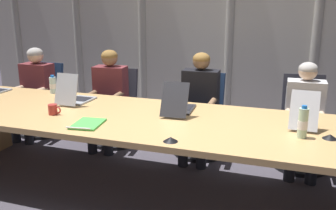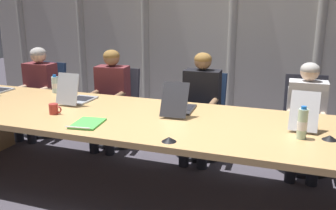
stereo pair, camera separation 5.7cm
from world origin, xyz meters
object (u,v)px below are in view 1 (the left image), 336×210
laptop_left_mid (75,97)px  office_chair_left_end (43,107)px  person_left_end (34,87)px  conference_mic_middle (171,139)px  person_center (199,100)px  water_bottle_secondary (53,85)px  office_chair_center (201,123)px  laptop_center (179,106)px  spiral_notepad (88,124)px  person_right_mid (305,111)px  office_chair_right_mid (302,133)px  coffee_mug_near (53,110)px  conference_mic_left_side (330,137)px  office_chair_left_mid (116,115)px  person_left_mid (108,93)px  laptop_right_mid (304,117)px  water_bottle_primary (303,123)px

laptop_left_mid → office_chair_left_end: (-1.09, 0.86, -0.43)m
person_left_end → conference_mic_middle: (2.34, -1.44, 0.07)m
person_left_end → person_center: person_center is taller
water_bottle_secondary → office_chair_center: bearing=20.2°
laptop_center → spiral_notepad: (-0.60, -0.61, -0.05)m
person_right_mid → spiral_notepad: 2.15m
office_chair_right_mid → coffee_mug_near: size_ratio=7.63×
office_chair_right_mid → office_chair_center: bearing=-97.2°
office_chair_left_end → conference_mic_left_side: office_chair_left_end is taller
laptop_left_mid → conference_mic_middle: size_ratio=3.85×
person_center → office_chair_left_mid: bearing=-99.8°
person_right_mid → office_chair_left_end: bearing=-93.8°
person_left_end → person_left_mid: (1.07, -0.00, 0.00)m
person_left_end → person_left_mid: bearing=90.8°
laptop_center → person_left_mid: 1.31m
office_chair_left_end → person_left_mid: bearing=85.7°
conference_mic_left_side → office_chair_right_mid: bearing=97.2°
office_chair_left_mid → person_left_end: 1.15m
laptop_center → person_left_mid: person_left_mid is taller
conference_mic_left_side → water_bottle_secondary: bearing=168.4°
office_chair_left_end → person_left_end: bearing=7.8°
laptop_left_mid → spiral_notepad: (0.49, -0.59, -0.05)m
office_chair_left_end → coffee_mug_near: 1.77m
coffee_mug_near → conference_mic_left_side: size_ratio=1.15×
conference_mic_left_side → spiral_notepad: (-1.87, -0.29, -0.01)m
laptop_center → office_chair_center: laptop_center is taller
office_chair_center → laptop_left_mid: bearing=-47.9°
laptop_right_mid → office_chair_right_mid: bearing=-0.1°
office_chair_right_mid → water_bottle_primary: bearing=-9.9°
laptop_right_mid → office_chair_left_mid: bearing=70.9°
laptop_left_mid → person_right_mid: size_ratio=0.37×
person_right_mid → spiral_notepad: bearing=-54.1°
office_chair_left_end → water_bottle_secondary: bearing=51.0°
conference_mic_middle → office_chair_left_mid: bearing=128.2°
person_left_mid → office_chair_right_mid: bearing=89.2°
person_right_mid → laptop_right_mid: bearing=-3.7°
office_chair_left_mid → water_bottle_primary: (2.16, -1.20, 0.49)m
office_chair_left_mid → water_bottle_secondary: bearing=-39.9°
laptop_left_mid → spiral_notepad: size_ratio=1.28×
person_left_end → coffee_mug_near: (1.12, -1.14, 0.10)m
laptop_right_mid → office_chair_left_mid: (-2.17, 0.85, -0.44)m
laptop_right_mid → person_right_mid: 0.71m
office_chair_left_mid → person_left_end: (-1.09, -0.15, 0.32)m
laptop_right_mid → conference_mic_left_side: laptop_right_mid is taller
person_left_mid → water_bottle_primary: size_ratio=4.69×
laptop_center → office_chair_left_end: laptop_center is taller
conference_mic_middle → spiral_notepad: (-0.77, 0.14, -0.01)m
office_chair_right_mid → person_left_mid: bearing=-93.3°
office_chair_center → conference_mic_middle: bearing=9.7°
person_left_mid → coffee_mug_near: size_ratio=9.26×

